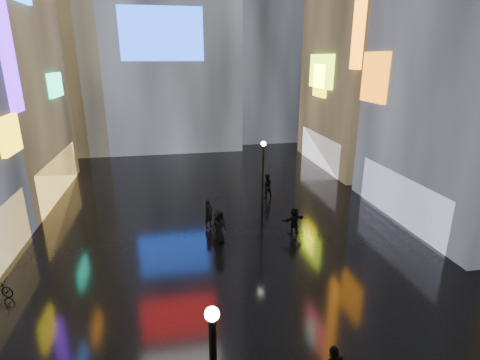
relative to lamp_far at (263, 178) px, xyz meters
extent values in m
plane|color=black|center=(-2.58, 1.74, -2.94)|extent=(140.00, 140.00, 0.00)
cube|color=#DFB20B|center=(-13.43, 0.06, 3.12)|extent=(0.25, 2.24, 1.94)
cube|color=#4C11DF|center=(-13.43, 1.74, 8.06)|extent=(0.25, 1.40, 8.00)
cube|color=#FFC659|center=(-13.68, 7.74, -1.44)|extent=(0.20, 10.00, 3.00)
cube|color=#16C997|center=(-13.43, 9.56, 4.97)|extent=(0.25, 3.00, 1.71)
cube|color=white|center=(8.52, -1.26, -1.44)|extent=(0.20, 9.00, 3.00)
cube|color=orange|center=(8.27, 2.86, 5.64)|extent=(0.25, 2.99, 3.26)
cube|color=black|center=(13.42, 11.74, 11.06)|extent=(10.00, 12.00, 28.00)
cube|color=white|center=(8.52, 11.74, -1.44)|extent=(0.20, 9.00, 3.00)
cube|color=#A2DF16|center=(8.27, 12.06, 5.71)|extent=(0.25, 4.92, 2.91)
cube|color=#DFB20B|center=(8.27, 12.18, 4.90)|extent=(0.25, 2.63, 2.87)
cube|color=#194CFF|center=(-5.58, 18.64, 9.06)|extent=(8.00, 0.20, 5.00)
cube|color=black|center=(-16.58, 23.74, 10.06)|extent=(10.00, 10.00, 26.00)
sphere|color=white|center=(-4.72, -14.61, 2.11)|extent=(0.30, 0.30, 0.30)
cylinder|color=black|center=(0.00, 0.00, -0.44)|extent=(0.16, 0.16, 5.00)
sphere|color=white|center=(0.00, 0.00, 2.11)|extent=(0.30, 0.30, 0.30)
imported|color=black|center=(-2.98, -2.08, -1.98)|extent=(1.12, 1.00, 1.92)
imported|color=black|center=(1.46, -1.81, -2.14)|extent=(1.57, 0.85, 1.61)
imported|color=black|center=(-3.31, 0.04, -2.07)|extent=(0.76, 0.73, 1.74)
imported|color=black|center=(1.40, 4.29, -2.04)|extent=(0.91, 0.73, 1.80)
imported|color=black|center=(-2.98, -2.08, -0.59)|extent=(1.35, 1.35, 0.87)
camera|label=1|loc=(-5.32, -20.75, 6.90)|focal=28.00mm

